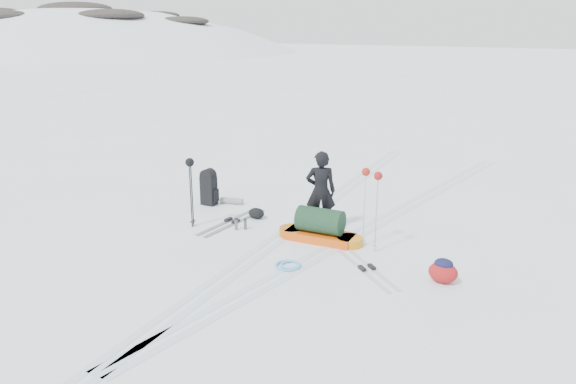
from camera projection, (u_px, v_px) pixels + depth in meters
name	position (u px, v px, depth m)	size (l,w,h in m)	color
ground	(276.00, 240.00, 11.08)	(200.00, 200.00, 0.00)	white
ski_tracks	(323.00, 232.00, 11.51)	(3.38, 17.97, 0.01)	silver
skier	(321.00, 191.00, 11.38)	(0.61, 0.40, 1.68)	black
pulk_sled	(320.00, 228.00, 10.99)	(1.77, 0.66, 0.66)	#EB540D
expedition_rucksack	(212.00, 188.00, 13.14)	(0.88, 0.58, 0.87)	black
ski_poles_black	(190.00, 171.00, 11.48)	(0.18, 0.21, 1.48)	black
ski_poles_silver	(372.00, 183.00, 10.28)	(0.46, 0.31, 1.55)	silver
touring_skis_grey	(232.00, 222.00, 12.06)	(0.39, 2.04, 0.07)	gray
touring_skis_white	(367.00, 269.00, 9.73)	(1.61, 1.42, 0.07)	#B8BBBF
rope_coil	(289.00, 265.00, 9.85)	(0.61, 0.61, 0.06)	#5CAAE0
small_daypack	(443.00, 271.00, 9.22)	(0.58, 0.51, 0.42)	maroon
thermos_pair	(241.00, 224.00, 11.61)	(0.23, 0.18, 0.25)	slate
stuff_sack	(256.00, 213.00, 12.29)	(0.40, 0.31, 0.23)	black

